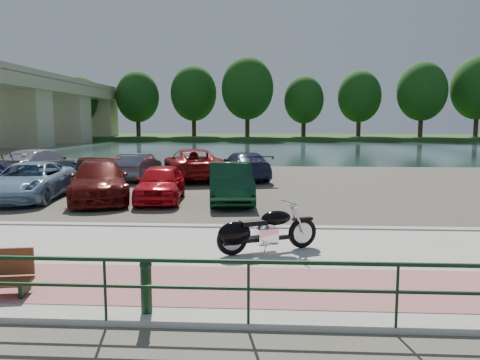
# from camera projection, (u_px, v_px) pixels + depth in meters

# --- Properties ---
(ground) EXTENTS (200.00, 200.00, 0.00)m
(ground) POSITION_uv_depth(u_px,v_px,m) (256.00, 251.00, 10.42)
(ground) COLOR #595447
(ground) RESTS_ON ground
(promenade) EXTENTS (60.00, 6.00, 0.10)m
(promenade) POSITION_uv_depth(u_px,v_px,m) (254.00, 263.00, 9.43)
(promenade) COLOR #A1A098
(promenade) RESTS_ON ground
(pink_path) EXTENTS (60.00, 2.00, 0.01)m
(pink_path) POSITION_uv_depth(u_px,v_px,m) (252.00, 286.00, 7.93)
(pink_path) COLOR #975D55
(pink_path) RESTS_ON promenade
(kerb) EXTENTS (60.00, 0.30, 0.14)m
(kerb) POSITION_uv_depth(u_px,v_px,m) (258.00, 228.00, 12.39)
(kerb) COLOR #A1A098
(kerb) RESTS_ON ground
(parking_lot) EXTENTS (60.00, 18.00, 0.04)m
(parking_lot) POSITION_uv_depth(u_px,v_px,m) (262.00, 185.00, 21.32)
(parking_lot) COLOR #3F3A33
(parking_lot) RESTS_ON ground
(river) EXTENTS (120.00, 40.00, 0.00)m
(river) POSITION_uv_depth(u_px,v_px,m) (265.00, 149.00, 50.05)
(river) COLOR #192D28
(river) RESTS_ON ground
(far_bank) EXTENTS (120.00, 24.00, 0.60)m
(far_bank) POSITION_uv_depth(u_px,v_px,m) (266.00, 137.00, 81.72)
(far_bank) COLOR #1F4619
(far_bank) RESTS_ON ground
(bridge) EXTENTS (7.00, 56.00, 8.55)m
(bridge) POSITION_uv_depth(u_px,v_px,m) (14.00, 98.00, 52.03)
(bridge) COLOR #C1B186
(bridge) RESTS_ON ground
(railing) EXTENTS (24.04, 0.05, 0.90)m
(railing) POSITION_uv_depth(u_px,v_px,m) (248.00, 276.00, 6.36)
(railing) COLOR black
(railing) RESTS_ON promenade
(bollards) EXTENTS (10.68, 0.18, 0.81)m
(bollards) POSITION_uv_depth(u_px,v_px,m) (135.00, 283.00, 6.79)
(bollards) COLOR black
(bollards) RESTS_ON promenade
(far_trees) EXTENTS (70.25, 10.68, 12.52)m
(far_trees) POSITION_uv_depth(u_px,v_px,m) (294.00, 93.00, 74.43)
(far_trees) COLOR #372114
(far_trees) RESTS_ON far_bank
(motorcycle) EXTENTS (2.19, 1.18, 1.05)m
(motorcycle) POSITION_uv_depth(u_px,v_px,m) (259.00, 231.00, 9.93)
(motorcycle) COLOR black
(motorcycle) RESTS_ON promenade
(car_2) EXTENTS (2.79, 5.12, 1.36)m
(car_2) POSITION_uv_depth(u_px,v_px,m) (30.00, 181.00, 17.13)
(car_2) COLOR #8BACCA
(car_2) RESTS_ON parking_lot
(car_3) EXTENTS (3.52, 5.33, 1.43)m
(car_3) POSITION_uv_depth(u_px,v_px,m) (99.00, 181.00, 16.92)
(car_3) COLOR #5A100C
(car_3) RESTS_ON parking_lot
(car_4) EXTENTS (1.92, 4.00, 1.32)m
(car_4) POSITION_uv_depth(u_px,v_px,m) (160.00, 183.00, 16.78)
(car_4) COLOR red
(car_4) RESTS_ON parking_lot
(car_5) EXTENTS (1.98, 4.37, 1.39)m
(car_5) POSITION_uv_depth(u_px,v_px,m) (230.00, 183.00, 16.59)
(car_5) COLOR #0E341D
(car_5) RESTS_ON parking_lot
(car_7) EXTENTS (2.96, 5.55, 1.53)m
(car_7) POSITION_uv_depth(u_px,v_px,m) (42.00, 164.00, 23.20)
(car_7) COLOR #96969E
(car_7) RESTS_ON parking_lot
(car_8) EXTENTS (2.63, 3.91, 1.24)m
(car_8) POSITION_uv_depth(u_px,v_px,m) (89.00, 168.00, 22.80)
(car_8) COLOR black
(car_8) RESTS_ON parking_lot
(car_9) EXTENTS (1.57, 4.07, 1.32)m
(car_9) POSITION_uv_depth(u_px,v_px,m) (138.00, 167.00, 23.03)
(car_9) COLOR slate
(car_9) RESTS_ON parking_lot
(car_10) EXTENTS (3.99, 6.01, 1.53)m
(car_10) POSITION_uv_depth(u_px,v_px,m) (193.00, 164.00, 23.16)
(car_10) COLOR maroon
(car_10) RESTS_ON parking_lot
(car_11) EXTENTS (3.21, 5.05, 1.36)m
(car_11) POSITION_uv_depth(u_px,v_px,m) (244.00, 166.00, 23.23)
(car_11) COLOR #27294C
(car_11) RESTS_ON parking_lot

